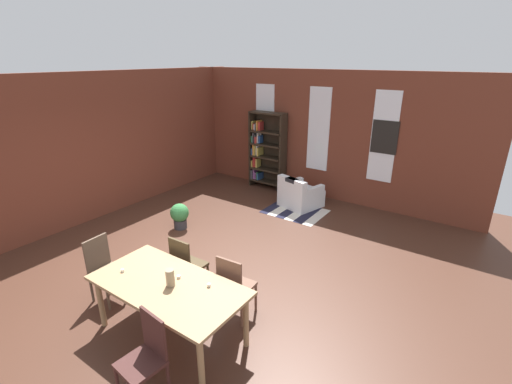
% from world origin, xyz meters
% --- Properties ---
extents(ground_plane, '(11.10, 11.10, 0.00)m').
position_xyz_m(ground_plane, '(0.00, 0.00, 0.00)').
color(ground_plane, '#492B1F').
extents(back_wall_brick, '(7.62, 0.12, 3.06)m').
position_xyz_m(back_wall_brick, '(0.00, 4.33, 1.53)').
color(back_wall_brick, brown).
rests_on(back_wall_brick, ground).
extents(left_wall_brick, '(0.12, 9.54, 3.06)m').
position_xyz_m(left_wall_brick, '(-3.37, 0.00, 1.53)').
color(left_wall_brick, brown).
rests_on(left_wall_brick, ground).
extents(window_pane_0, '(0.55, 0.02, 1.99)m').
position_xyz_m(window_pane_0, '(-1.55, 4.26, 1.68)').
color(window_pane_0, white).
extents(window_pane_1, '(0.55, 0.02, 1.99)m').
position_xyz_m(window_pane_1, '(0.00, 4.26, 1.68)').
color(window_pane_1, white).
extents(window_pane_2, '(0.55, 0.02, 1.99)m').
position_xyz_m(window_pane_2, '(1.55, 4.26, 1.68)').
color(window_pane_2, white).
extents(dining_table, '(1.95, 0.98, 0.77)m').
position_xyz_m(dining_table, '(0.71, -1.26, 0.69)').
color(dining_table, '#9F7A52').
rests_on(dining_table, ground).
extents(vase_on_table, '(0.10, 0.10, 0.22)m').
position_xyz_m(vase_on_table, '(0.76, -1.26, 0.87)').
color(vase_on_table, '#998466').
rests_on(vase_on_table, dining_table).
extents(tealight_candle_0, '(0.04, 0.04, 0.04)m').
position_xyz_m(tealight_candle_0, '(1.15, -1.01, 0.79)').
color(tealight_candle_0, silver).
rests_on(tealight_candle_0, dining_table).
extents(tealight_candle_1, '(0.04, 0.04, 0.03)m').
position_xyz_m(tealight_candle_1, '(0.73, -1.09, 0.78)').
color(tealight_candle_1, silver).
rests_on(tealight_candle_1, dining_table).
extents(tealight_candle_2, '(0.04, 0.04, 0.03)m').
position_xyz_m(tealight_candle_2, '(0.04, -1.40, 0.78)').
color(tealight_candle_2, silver).
rests_on(tealight_candle_2, dining_table).
extents(dining_chair_near_right, '(0.44, 0.44, 0.95)m').
position_xyz_m(dining_chair_near_right, '(1.15, -1.97, 0.51)').
color(dining_chair_near_right, '#40201D').
rests_on(dining_chair_near_right, ground).
extents(dining_chair_far_right, '(0.43, 0.43, 0.95)m').
position_xyz_m(dining_chair_far_right, '(1.15, -0.54, 0.51)').
color(dining_chair_far_right, brown).
rests_on(dining_chair_far_right, ground).
extents(dining_chair_far_left, '(0.41, 0.41, 0.95)m').
position_xyz_m(dining_chair_far_left, '(0.27, -0.54, 0.51)').
color(dining_chair_far_left, '#42331E').
rests_on(dining_chair_far_left, ground).
extents(dining_chair_head_left, '(0.42, 0.42, 0.95)m').
position_xyz_m(dining_chair_head_left, '(-0.64, -1.26, 0.51)').
color(dining_chair_head_left, brown).
rests_on(dining_chair_head_left, ground).
extents(bookshelf_tall, '(0.99, 0.33, 2.01)m').
position_xyz_m(bookshelf_tall, '(-1.40, 4.07, 1.01)').
color(bookshelf_tall, '#2D2319').
rests_on(bookshelf_tall, ground).
extents(armchair_white, '(0.99, 0.99, 0.75)m').
position_xyz_m(armchair_white, '(0.03, 3.37, 0.28)').
color(armchair_white, white).
rests_on(armchair_white, ground).
extents(potted_plant_by_shelf, '(0.38, 0.38, 0.53)m').
position_xyz_m(potted_plant_by_shelf, '(-1.44, 0.96, 0.29)').
color(potted_plant_by_shelf, '#333338').
rests_on(potted_plant_by_shelf, ground).
extents(striped_rug, '(1.32, 1.02, 0.01)m').
position_xyz_m(striped_rug, '(0.10, 3.04, 0.00)').
color(striped_rug, '#1E1E33').
rests_on(striped_rug, ground).
extents(framed_picture, '(0.56, 0.03, 0.72)m').
position_xyz_m(framed_picture, '(1.57, 4.26, 1.69)').
color(framed_picture, black).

